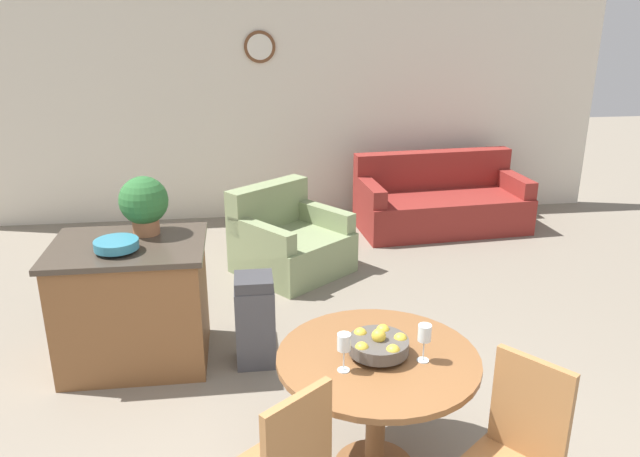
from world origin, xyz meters
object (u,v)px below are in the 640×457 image
at_px(wine_glass_left, 344,344).
at_px(teal_bowl, 116,245).
at_px(wine_glass_right, 425,335).
at_px(dining_table, 377,383).
at_px(dining_chair_near_right, 515,452).
at_px(trash_bin, 255,320).
at_px(kitchen_island, 134,303).
at_px(potted_plant, 144,203).
at_px(armchair, 289,243).
at_px(fruit_bowl, 379,344).
at_px(couch, 440,204).

relative_size(wine_glass_left, teal_bowl, 0.70).
distance_m(wine_glass_right, teal_bowl, 2.22).
bearing_deg(dining_table, dining_chair_near_right, -45.57).
relative_size(teal_bowl, trash_bin, 0.43).
bearing_deg(kitchen_island, dining_table, -43.16).
distance_m(wine_glass_left, potted_plant, 2.11).
bearing_deg(armchair, dining_table, -123.62).
distance_m(dining_chair_near_right, fruit_bowl, 0.83).
xyz_separation_m(teal_bowl, potted_plant, (0.15, 0.35, 0.18)).
bearing_deg(couch, teal_bowl, -143.96).
relative_size(trash_bin, armchair, 0.53).
height_order(teal_bowl, couch, teal_bowl).
xyz_separation_m(kitchen_island, teal_bowl, (-0.04, -0.15, 0.51)).
relative_size(dining_chair_near_right, wine_glass_left, 4.67).
distance_m(dining_table, fruit_bowl, 0.24).
relative_size(fruit_bowl, wine_glass_right, 1.53).
relative_size(dining_chair_near_right, kitchen_island, 0.91).
bearing_deg(dining_table, fruit_bowl, 40.95).
bearing_deg(dining_chair_near_right, wine_glass_right, -4.51).
bearing_deg(wine_glass_left, armchair, 90.75).
xyz_separation_m(dining_chair_near_right, wine_glass_left, (-0.75, 0.44, 0.38)).
bearing_deg(kitchen_island, wine_glass_left, -49.62).
xyz_separation_m(potted_plant, couch, (3.04, 2.39, -0.87)).
distance_m(wine_glass_right, potted_plant, 2.35).
distance_m(teal_bowl, potted_plant, 0.42).
xyz_separation_m(teal_bowl, trash_bin, (0.92, -0.00, -0.64)).
height_order(dining_table, kitchen_island, kitchen_island).
distance_m(teal_bowl, trash_bin, 1.12).
bearing_deg(wine_glass_right, dining_table, 160.73).
xyz_separation_m(dining_chair_near_right, wine_glass_right, (-0.32, 0.48, 0.38)).
xyz_separation_m(potted_plant, armchair, (1.15, 1.34, -0.88)).
height_order(dining_table, potted_plant, potted_plant).
height_order(dining_chair_near_right, potted_plant, potted_plant).
bearing_deg(teal_bowl, trash_bin, -0.19).
distance_m(kitchen_island, armchair, 2.00).
bearing_deg(armchair, dining_chair_near_right, -115.66).
distance_m(fruit_bowl, couch, 4.36).
height_order(dining_table, wine_glass_right, wine_glass_right).
height_order(kitchen_island, armchair, kitchen_island).
distance_m(trash_bin, armchair, 1.73).
bearing_deg(dining_chair_near_right, kitchen_island, 7.69).
relative_size(wine_glass_left, potted_plant, 0.49).
distance_m(dining_chair_near_right, teal_bowl, 2.81).
xyz_separation_m(teal_bowl, armchair, (1.30, 1.68, -0.70)).
height_order(wine_glass_left, potted_plant, potted_plant).
distance_m(dining_table, couch, 4.34).
bearing_deg(trash_bin, fruit_bowl, -63.43).
xyz_separation_m(wine_glass_right, armchair, (-0.47, 3.03, -0.63)).
bearing_deg(teal_bowl, dining_table, -39.29).
bearing_deg(dining_table, wine_glass_right, -19.27).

